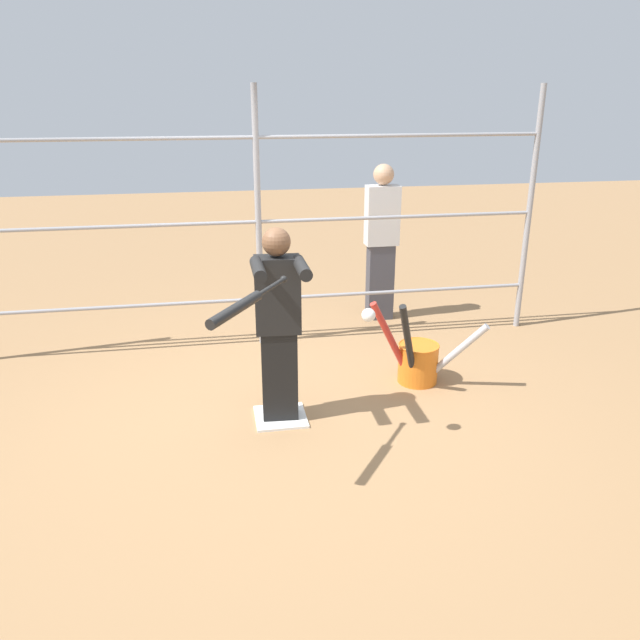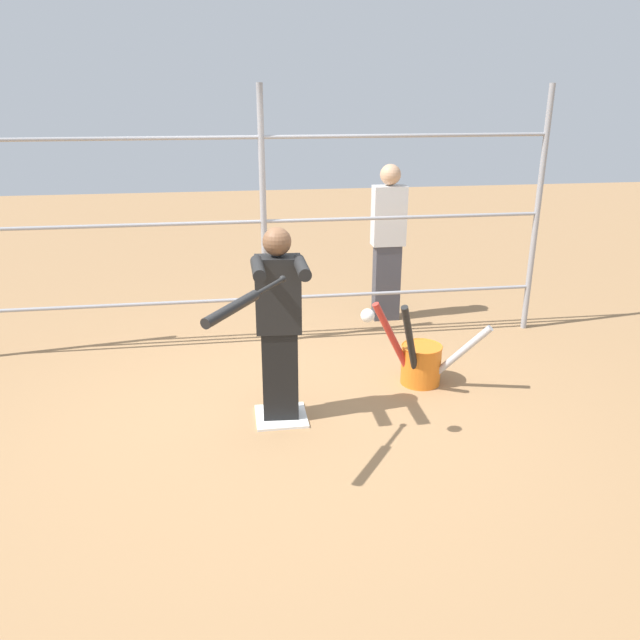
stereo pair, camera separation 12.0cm
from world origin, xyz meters
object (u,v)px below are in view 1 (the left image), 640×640
Objects in this scene: softball_in_flight at (368,315)px; bystander_behind_fence at (381,241)px; batter at (278,321)px; bat_bucket at (418,360)px; baseball_bat_swinging at (242,305)px.

softball_in_flight is 2.73m from bystander_behind_fence.
batter reaches higher than softball_in_flight.
bystander_behind_fence is at bearing -93.69° from bat_bucket.
bat_bucket is at bearing 86.31° from bystander_behind_fence.
batter reaches higher than baseball_bat_swinging.
softball_in_flight is at bearing 72.73° from bystander_behind_fence.
bystander_behind_fence reaches higher than baseball_bat_swinging.
bat_bucket is (-1.27, -0.44, -0.61)m from batter.
bat_bucket is (-1.57, -1.27, -1.03)m from baseball_bat_swinging.
baseball_bat_swinging is 2.27m from bat_bucket.
baseball_bat_swinging reaches higher than softball_in_flight.
bystander_behind_fence is at bearing -122.84° from batter.
bystander_behind_fence is (-0.81, -2.61, -0.11)m from softball_in_flight.
baseball_bat_swinging is at bearing 38.94° from bat_bucket.
bat_bucket is at bearing -141.06° from baseball_bat_swinging.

